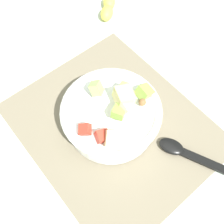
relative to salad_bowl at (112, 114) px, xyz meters
The scene contains 5 objects.
ground_plane 0.05m from the salad_bowl, 24.23° to the right, with size 2.40×2.40×0.00m, color silver.
placemat 0.04m from the salad_bowl, 24.23° to the right, with size 0.45×0.38×0.01m, color #756B56.
salad_bowl is the anchor object (origin of this frame).
serving_spoon 0.20m from the salad_bowl, 24.33° to the left, with size 0.22×0.12×0.01m.
banana_whole 0.40m from the salad_bowl, 142.00° to the left, with size 0.13×0.12×0.04m.
Camera 1 is at (0.21, -0.18, 0.58)m, focal length 43.84 mm.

